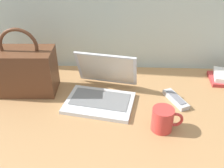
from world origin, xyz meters
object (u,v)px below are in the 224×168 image
laptop (102,91)px  handbag (24,70)px  coffee_mug (163,119)px  remote_control_near (176,99)px

laptop → handbag: size_ratio=1.07×
laptop → handbag: handbag is taller
coffee_mug → handbag: (-0.65, 0.26, 0.06)m
remote_control_near → handbag: bearing=175.0°
coffee_mug → laptop: bearing=142.1°
laptop → coffee_mug: size_ratio=2.76×
remote_control_near → laptop: bearing=178.3°
laptop → remote_control_near: (0.35, -0.01, -0.03)m
laptop → handbag: bearing=171.9°
laptop → remote_control_near: 0.35m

